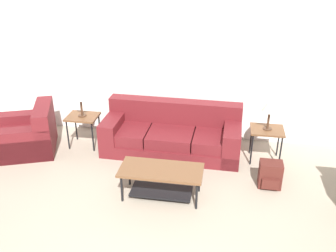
{
  "coord_description": "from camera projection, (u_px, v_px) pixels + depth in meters",
  "views": [
    {
      "loc": [
        0.76,
        -2.33,
        3.22
      ],
      "look_at": [
        -0.07,
        2.6,
        0.8
      ],
      "focal_mm": 40.0,
      "sensor_mm": 36.0,
      "label": 1
    }
  ],
  "objects": [
    {
      "name": "wall_back",
      "position": [
        185.0,
        68.0,
        6.51
      ],
      "size": [
        9.13,
        0.06,
        2.6
      ],
      "color": "white",
      "rests_on": "ground_plane"
    },
    {
      "name": "couch",
      "position": [
        172.0,
        135.0,
        6.4
      ],
      "size": [
        2.33,
        0.96,
        0.82
      ],
      "color": "maroon",
      "rests_on": "ground_plane"
    },
    {
      "name": "armchair",
      "position": [
        28.0,
        135.0,
        6.41
      ],
      "size": [
        1.21,
        1.21,
        0.8
      ],
      "color": "maroon",
      "rests_on": "ground_plane"
    },
    {
      "name": "coffee_table",
      "position": [
        161.0,
        176.0,
        5.19
      ],
      "size": [
        1.15,
        0.53,
        0.45
      ],
      "color": "brown",
      "rests_on": "ground_plane"
    },
    {
      "name": "side_table_left",
      "position": [
        83.0,
        119.0,
        6.47
      ],
      "size": [
        0.53,
        0.44,
        0.57
      ],
      "color": "brown",
      "rests_on": "ground_plane"
    },
    {
      "name": "side_table_right",
      "position": [
        267.0,
        133.0,
        6.01
      ],
      "size": [
        0.53,
        0.44,
        0.57
      ],
      "color": "brown",
      "rests_on": "ground_plane"
    },
    {
      "name": "table_lamp_left",
      "position": [
        80.0,
        94.0,
        6.27
      ],
      "size": [
        0.26,
        0.26,
        0.53
      ],
      "color": "#472D1E",
      "rests_on": "side_table_left"
    },
    {
      "name": "table_lamp_right",
      "position": [
        270.0,
        106.0,
        5.8
      ],
      "size": [
        0.26,
        0.26,
        0.53
      ],
      "color": "#472D1E",
      "rests_on": "side_table_right"
    },
    {
      "name": "backpack",
      "position": [
        270.0,
        175.0,
        5.47
      ],
      "size": [
        0.33,
        0.32,
        0.4
      ],
      "color": "#4C1E19",
      "rests_on": "ground_plane"
    }
  ]
}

